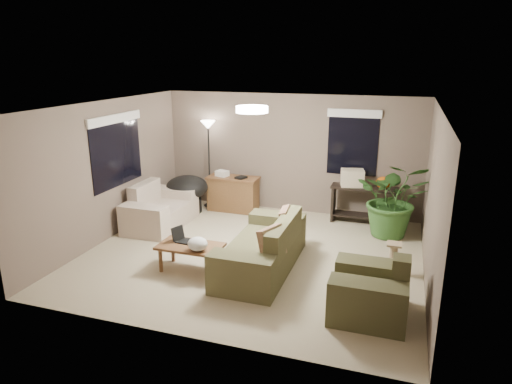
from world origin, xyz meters
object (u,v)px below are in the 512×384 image
(armchair, at_px, (370,293))
(papasan_chair, at_px, (187,191))
(floor_lamp, at_px, (208,135))
(houseplant, at_px, (393,207))
(loveseat, at_px, (159,211))
(coffee_table, at_px, (190,249))
(console_table, at_px, (364,202))
(main_sofa, at_px, (264,251))
(cat_scratching_post, at_px, (393,260))
(desk, at_px, (233,194))

(armchair, xyz_separation_m, papasan_chair, (-4.08, 2.97, 0.17))
(floor_lamp, relative_size, houseplant, 1.32)
(loveseat, bearing_deg, houseplant, 11.17)
(armchair, height_order, houseplant, houseplant)
(coffee_table, height_order, console_table, console_table)
(main_sofa, bearing_deg, cat_scratching_post, 12.92)
(desk, xyz_separation_m, cat_scratching_post, (3.42, -2.07, -0.16))
(desk, distance_m, papasan_chair, 0.99)
(loveseat, height_order, coffee_table, loveseat)
(loveseat, bearing_deg, main_sofa, -25.11)
(loveseat, distance_m, papasan_chair, 0.95)
(desk, relative_size, papasan_chair, 1.08)
(desk, distance_m, console_table, 2.76)
(coffee_table, height_order, papasan_chair, papasan_chair)
(armchair, height_order, papasan_chair, armchair)
(loveseat, xyz_separation_m, papasan_chair, (0.16, 0.92, 0.17))
(console_table, relative_size, floor_lamp, 0.68)
(loveseat, xyz_separation_m, desk, (1.06, 1.32, 0.08))
(desk, relative_size, cat_scratching_post, 2.20)
(loveseat, xyz_separation_m, cat_scratching_post, (4.48, -0.75, -0.08))
(coffee_table, bearing_deg, cat_scratching_post, 16.07)
(desk, bearing_deg, papasan_chair, -156.06)
(main_sofa, distance_m, floor_lamp, 3.63)
(armchair, relative_size, console_table, 0.77)
(loveseat, xyz_separation_m, console_table, (3.82, 1.41, 0.14))
(loveseat, bearing_deg, coffee_table, -47.63)
(main_sofa, relative_size, floor_lamp, 1.15)
(desk, bearing_deg, main_sofa, -59.50)
(desk, distance_m, houseplant, 3.37)
(desk, bearing_deg, houseplant, -7.74)
(floor_lamp, bearing_deg, coffee_table, -71.57)
(desk, xyz_separation_m, papasan_chair, (-0.90, -0.40, 0.09))
(papasan_chair, relative_size, cat_scratching_post, 2.04)
(loveseat, height_order, cat_scratching_post, loveseat)
(floor_lamp, bearing_deg, armchair, -42.83)
(floor_lamp, relative_size, cat_scratching_post, 3.82)
(main_sofa, bearing_deg, console_table, 63.90)
(papasan_chair, xyz_separation_m, cat_scratching_post, (4.32, -1.67, -0.25))
(main_sofa, bearing_deg, papasan_chair, 138.43)
(armchair, xyz_separation_m, houseplant, (0.16, 2.92, 0.27))
(console_table, bearing_deg, floor_lamp, 178.98)
(main_sofa, bearing_deg, loveseat, 154.89)
(papasan_chair, xyz_separation_m, houseplant, (4.24, -0.05, 0.10))
(houseplant, xyz_separation_m, cat_scratching_post, (0.08, -1.61, -0.35))
(console_table, height_order, papasan_chair, papasan_chair)
(armchair, distance_m, floor_lamp, 5.34)
(floor_lamp, bearing_deg, houseplant, -8.68)
(loveseat, distance_m, coffee_table, 2.18)
(cat_scratching_post, bearing_deg, floor_lamp, 151.21)
(coffee_table, bearing_deg, desk, 97.96)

